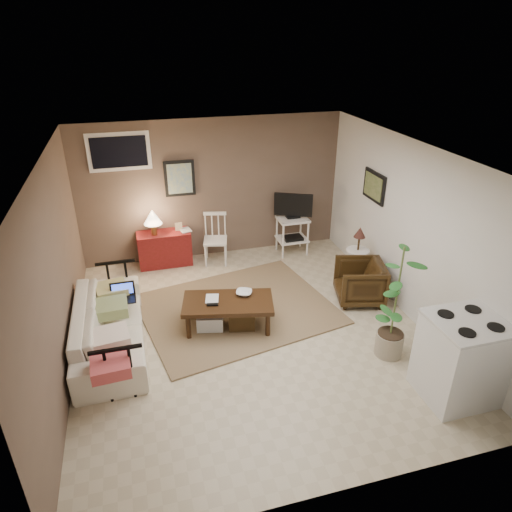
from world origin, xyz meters
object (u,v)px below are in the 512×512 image
object	(u,v)px
spindle_chair	(215,240)
side_table	(358,249)
armchair	(360,280)
stove	(461,359)
potted_plant	(396,299)
tv_stand	(293,222)
coffee_table	(228,312)
sofa	(108,319)
red_console	(164,246)

from	to	relation	value
spindle_chair	side_table	world-z (taller)	side_table
armchair	stove	bearing A→B (deg)	17.98
potted_plant	stove	world-z (taller)	potted_plant
tv_stand	potted_plant	xyz separation A→B (m)	(0.21, -3.04, 0.21)
side_table	potted_plant	world-z (taller)	potted_plant
coffee_table	armchair	size ratio (longest dim) A/B	1.91
armchair	coffee_table	bearing A→B (deg)	-70.54
sofa	tv_stand	distance (m)	3.70
red_console	tv_stand	bearing A→B (deg)	-3.88
sofa	stove	size ratio (longest dim) A/B	2.09
stove	red_console	bearing A→B (deg)	124.92
coffee_table	stove	distance (m)	2.88
armchair	tv_stand	bearing A→B (deg)	-152.16
tv_stand	stove	distance (m)	3.90
spindle_chair	coffee_table	bearing A→B (deg)	-96.39
side_table	coffee_table	bearing A→B (deg)	-163.33
side_table	stove	bearing A→B (deg)	-91.62
side_table	stove	xyz separation A→B (m)	(-0.07, -2.57, -0.10)
armchair	stove	world-z (taller)	stove
sofa	tv_stand	xyz separation A→B (m)	(3.14, 1.95, 0.19)
red_console	armchair	size ratio (longest dim) A/B	1.50
coffee_table	side_table	size ratio (longest dim) A/B	1.35
coffee_table	sofa	world-z (taller)	sofa
spindle_chair	stove	bearing A→B (deg)	-63.50
tv_stand	armchair	size ratio (longest dim) A/B	1.64
armchair	spindle_chair	bearing A→B (deg)	-120.28
sofa	red_console	world-z (taller)	red_console
armchair	potted_plant	size ratio (longest dim) A/B	0.45
sofa	stove	bearing A→B (deg)	-117.56
potted_plant	spindle_chair	bearing A→B (deg)	117.60
sofa	spindle_chair	world-z (taller)	spindle_chair
red_console	tv_stand	distance (m)	2.28
red_console	tv_stand	xyz separation A→B (m)	(2.27, -0.15, 0.24)
coffee_table	sofa	bearing A→B (deg)	179.23
potted_plant	stove	distance (m)	0.94
red_console	spindle_chair	xyz separation A→B (m)	(0.87, -0.14, 0.05)
coffee_table	spindle_chair	size ratio (longest dim) A/B	1.50
coffee_table	red_console	distance (m)	2.22
coffee_table	side_table	xyz separation A→B (m)	(2.23, 0.67, 0.34)
armchair	stove	xyz separation A→B (m)	(0.12, -2.07, 0.15)
sofa	stove	world-z (taller)	stove
side_table	armchair	xyz separation A→B (m)	(-0.19, -0.50, -0.25)
sofa	tv_stand	size ratio (longest dim) A/B	1.86
coffee_table	potted_plant	bearing A→B (deg)	-30.62
coffee_table	sofa	distance (m)	1.53
spindle_chair	tv_stand	bearing A→B (deg)	-0.64
coffee_table	spindle_chair	xyz separation A→B (m)	(0.22, 1.98, 0.15)
coffee_table	tv_stand	xyz separation A→B (m)	(1.62, 1.97, 0.34)
red_console	side_table	xyz separation A→B (m)	(2.88, -1.45, 0.24)
potted_plant	red_console	bearing A→B (deg)	127.70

